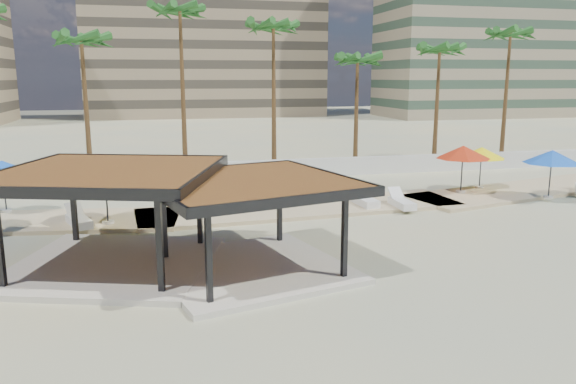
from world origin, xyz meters
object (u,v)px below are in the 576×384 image
object	(u,v)px
umbrella_c	(463,152)
pavilion_west	(110,209)
pavilion_central	(250,217)
lounger_b	(402,203)
lounger_a	(79,221)
lounger_c	(364,200)

from	to	relation	value
umbrella_c	pavilion_west	bearing A→B (deg)	-156.22
pavilion_central	lounger_b	world-z (taller)	pavilion_central
pavilion_central	lounger_a	distance (m)	9.56
pavilion_west	pavilion_central	bearing A→B (deg)	-0.18
pavilion_central	pavilion_west	size ratio (longest dim) A/B	0.89
umbrella_c	lounger_b	xyz separation A→B (m)	(-4.61, -2.34, -2.05)
lounger_a	lounger_c	xyz separation A→B (m)	(13.43, 0.88, 0.01)
pavilion_west	lounger_b	size ratio (longest dim) A/B	4.06
pavilion_central	umbrella_c	distance (m)	16.35
lounger_c	pavilion_west	bearing A→B (deg)	114.77
lounger_b	lounger_a	bearing A→B (deg)	90.99
lounger_a	lounger_c	world-z (taller)	lounger_c
pavilion_central	pavilion_west	distance (m)	4.77
lounger_a	pavilion_west	bearing A→B (deg)	178.00
lounger_a	pavilion_central	bearing A→B (deg)	-157.85
lounger_a	lounger_b	size ratio (longest dim) A/B	1.06
lounger_b	lounger_c	distance (m)	1.85
lounger_a	lounger_b	distance (m)	15.05
pavilion_central	lounger_a	bearing A→B (deg)	117.40
umbrella_c	pavilion_central	bearing A→B (deg)	-144.93
umbrella_c	lounger_a	bearing A→B (deg)	-173.20
pavilion_central	lounger_c	xyz separation A→B (m)	(7.14, 7.93, -1.52)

